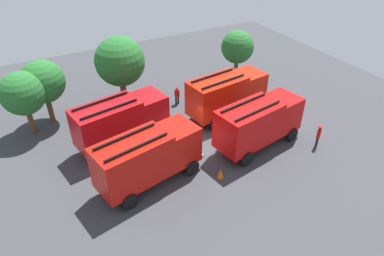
{
  "coord_description": "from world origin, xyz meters",
  "views": [
    {
      "loc": [
        -10.27,
        -18.92,
        15.97
      ],
      "look_at": [
        0.0,
        0.0,
        1.4
      ],
      "focal_mm": 32.3,
      "sensor_mm": 36.0,
      "label": 1
    }
  ],
  "objects_px": {
    "tree_0": "(23,94)",
    "tree_1": "(43,82)",
    "firefighter_1": "(319,135)",
    "traffic_cone_1": "(220,173)",
    "fire_truck_0": "(148,156)",
    "traffic_cone_0": "(117,170)",
    "tree_3": "(237,47)",
    "fire_truck_1": "(259,122)",
    "fire_truck_3": "(227,93)",
    "firefighter_0": "(177,95)",
    "fire_truck_2": "(121,120)",
    "firefighter_2": "(143,149)",
    "tree_2": "(120,62)"
  },
  "relations": [
    {
      "from": "fire_truck_0",
      "to": "fire_truck_2",
      "type": "height_order",
      "value": "same"
    },
    {
      "from": "fire_truck_1",
      "to": "firefighter_0",
      "type": "distance_m",
      "value": 9.02
    },
    {
      "from": "fire_truck_0",
      "to": "fire_truck_1",
      "type": "xyz_separation_m",
      "value": [
        8.74,
        -0.14,
        0.0
      ]
    },
    {
      "from": "fire_truck_1",
      "to": "traffic_cone_1",
      "type": "distance_m",
      "value": 5.04
    },
    {
      "from": "firefighter_1",
      "to": "tree_1",
      "type": "relative_size",
      "value": 0.33
    },
    {
      "from": "tree_2",
      "to": "tree_3",
      "type": "xyz_separation_m",
      "value": [
        12.1,
        0.15,
        -0.99
      ]
    },
    {
      "from": "fire_truck_0",
      "to": "tree_0",
      "type": "distance_m",
      "value": 11.62
    },
    {
      "from": "tree_3",
      "to": "tree_0",
      "type": "bearing_deg",
      "value": -178.73
    },
    {
      "from": "fire_truck_1",
      "to": "firefighter_2",
      "type": "distance_m",
      "value": 8.67
    },
    {
      "from": "firefighter_1",
      "to": "traffic_cone_0",
      "type": "bearing_deg",
      "value": 41.94
    },
    {
      "from": "fire_truck_2",
      "to": "tree_2",
      "type": "xyz_separation_m",
      "value": [
        1.96,
        5.23,
        2.24
      ]
    },
    {
      "from": "firefighter_0",
      "to": "firefighter_1",
      "type": "xyz_separation_m",
      "value": [
        6.49,
        -10.86,
        0.09
      ]
    },
    {
      "from": "tree_0",
      "to": "tree_1",
      "type": "height_order",
      "value": "tree_1"
    },
    {
      "from": "fire_truck_3",
      "to": "traffic_cone_0",
      "type": "height_order",
      "value": "fire_truck_3"
    },
    {
      "from": "firefighter_2",
      "to": "firefighter_0",
      "type": "bearing_deg",
      "value": -96.3
    },
    {
      "from": "fire_truck_0",
      "to": "traffic_cone_1",
      "type": "distance_m",
      "value": 5.11
    },
    {
      "from": "firefighter_1",
      "to": "tree_1",
      "type": "bearing_deg",
      "value": 20.03
    },
    {
      "from": "fire_truck_2",
      "to": "traffic_cone_1",
      "type": "bearing_deg",
      "value": -66.95
    },
    {
      "from": "fire_truck_0",
      "to": "traffic_cone_0",
      "type": "bearing_deg",
      "value": 121.9
    },
    {
      "from": "fire_truck_1",
      "to": "fire_truck_2",
      "type": "bearing_deg",
      "value": 141.36
    },
    {
      "from": "fire_truck_2",
      "to": "fire_truck_3",
      "type": "height_order",
      "value": "same"
    },
    {
      "from": "fire_truck_1",
      "to": "tree_2",
      "type": "relative_size",
      "value": 1.15
    },
    {
      "from": "firefighter_2",
      "to": "fire_truck_0",
      "type": "bearing_deg",
      "value": 114.33
    },
    {
      "from": "fire_truck_1",
      "to": "tree_3",
      "type": "xyz_separation_m",
      "value": [
        5.22,
        10.43,
        1.25
      ]
    },
    {
      "from": "fire_truck_1",
      "to": "firefighter_0",
      "type": "xyz_separation_m",
      "value": [
        -2.48,
        8.58,
        -1.24
      ]
    },
    {
      "from": "firefighter_2",
      "to": "fire_truck_2",
      "type": "bearing_deg",
      "value": -37.74
    },
    {
      "from": "fire_truck_2",
      "to": "tree_3",
      "type": "xyz_separation_m",
      "value": [
        14.06,
        5.38,
        1.25
      ]
    },
    {
      "from": "fire_truck_3",
      "to": "tree_0",
      "type": "relative_size",
      "value": 1.42
    },
    {
      "from": "firefighter_1",
      "to": "tree_0",
      "type": "relative_size",
      "value": 0.34
    },
    {
      "from": "firefighter_1",
      "to": "traffic_cone_0",
      "type": "relative_size",
      "value": 2.71
    },
    {
      "from": "tree_0",
      "to": "traffic_cone_0",
      "type": "bearing_deg",
      "value": -61.83
    },
    {
      "from": "firefighter_1",
      "to": "traffic_cone_1",
      "type": "height_order",
      "value": "firefighter_1"
    },
    {
      "from": "fire_truck_0",
      "to": "tree_0",
      "type": "relative_size",
      "value": 1.43
    },
    {
      "from": "tree_0",
      "to": "traffic_cone_0",
      "type": "xyz_separation_m",
      "value": [
        4.33,
        -8.09,
        -3.21
      ]
    },
    {
      "from": "tree_3",
      "to": "traffic_cone_1",
      "type": "bearing_deg",
      "value": -128.17
    },
    {
      "from": "fire_truck_1",
      "to": "fire_truck_3",
      "type": "height_order",
      "value": "same"
    },
    {
      "from": "tree_1",
      "to": "traffic_cone_0",
      "type": "xyz_separation_m",
      "value": [
        2.67,
        -9.21,
        -3.3
      ]
    },
    {
      "from": "firefighter_0",
      "to": "tree_2",
      "type": "height_order",
      "value": "tree_2"
    },
    {
      "from": "traffic_cone_0",
      "to": "tree_1",
      "type": "bearing_deg",
      "value": 106.16
    },
    {
      "from": "tree_3",
      "to": "tree_2",
      "type": "bearing_deg",
      "value": -179.31
    },
    {
      "from": "tree_1",
      "to": "traffic_cone_1",
      "type": "distance_m",
      "value": 15.89
    },
    {
      "from": "fire_truck_1",
      "to": "traffic_cone_1",
      "type": "height_order",
      "value": "fire_truck_1"
    },
    {
      "from": "firefighter_0",
      "to": "fire_truck_2",
      "type": "bearing_deg",
      "value": 128.81
    },
    {
      "from": "tree_2",
      "to": "tree_0",
      "type": "bearing_deg",
      "value": -177.85
    },
    {
      "from": "tree_0",
      "to": "traffic_cone_1",
      "type": "relative_size",
      "value": 8.03
    },
    {
      "from": "tree_2",
      "to": "traffic_cone_1",
      "type": "distance_m",
      "value": 12.96
    },
    {
      "from": "fire_truck_2",
      "to": "traffic_cone_0",
      "type": "height_order",
      "value": "fire_truck_2"
    },
    {
      "from": "firefighter_0",
      "to": "firefighter_2",
      "type": "distance_m",
      "value": 8.27
    },
    {
      "from": "tree_0",
      "to": "tree_2",
      "type": "distance_m",
      "value": 7.91
    },
    {
      "from": "fire_truck_0",
      "to": "traffic_cone_0",
      "type": "distance_m",
      "value": 3.04
    }
  ]
}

